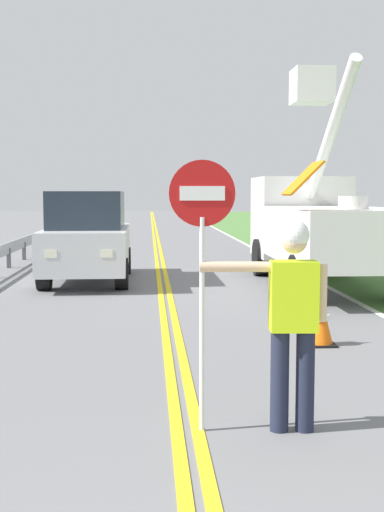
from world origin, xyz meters
The scene contains 9 objects.
centerline_yellow_left centered at (-0.09, 20.00, 0.01)m, with size 0.11×110.00×0.01m, color yellow.
centerline_yellow_right centered at (0.09, 20.00, 0.01)m, with size 0.11×110.00×0.01m, color yellow.
edge_line_right centered at (3.60, 20.00, 0.01)m, with size 0.12×110.00×0.01m, color silver.
edge_line_left centered at (-3.60, 20.00, 0.01)m, with size 0.12×110.00×0.01m, color silver.
flagger_worker centered at (0.89, 4.47, 1.05)m, with size 1.09×0.26×1.83m.
stop_sign_paddle centered at (0.13, 4.52, 1.71)m, with size 0.56×0.04×2.33m.
utility_bucket_truck centered at (3.50, 13.73, 1.40)m, with size 2.67×6.82×4.95m.
oncoming_suv_nearest centered at (-1.74, 14.63, 1.06)m, with size 1.95×4.62×2.10m.
traffic_cone_lead centered at (1.98, 7.71, 0.34)m, with size 0.40×0.40×0.70m.
Camera 1 is at (-0.32, -1.10, 2.05)m, focal length 47.03 mm.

